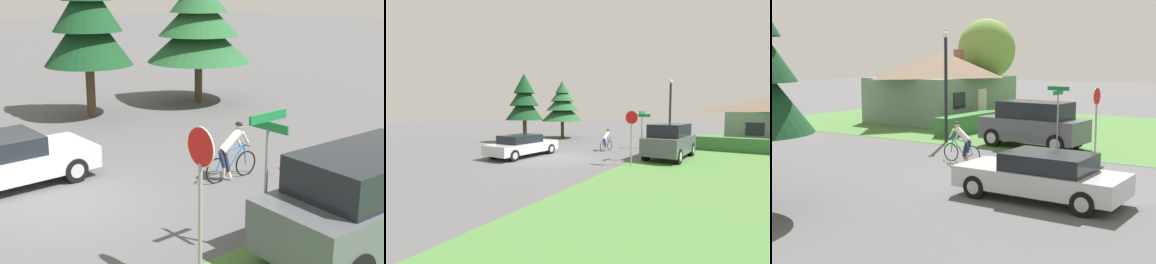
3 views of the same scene
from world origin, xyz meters
The scene contains 9 objects.
ground_plane centered at (0.00, 0.00, 0.00)m, with size 140.00×140.00×0.00m, color #515154.
sedan_left_lane centered at (-2.00, -0.76, 0.66)m, with size 1.91×4.56×1.30m.
cyclist centered at (1.22, 3.99, 0.72)m, with size 0.44×1.66×1.51m.
parked_suv_right centered at (5.62, 3.25, 1.00)m, with size 2.15×4.56×1.98m.
stop_sign centered at (4.48, 0.13, 1.90)m, with size 0.67×0.07×2.71m.
street_lamp centered at (4.70, 7.19, 2.87)m, with size 0.28×0.28×5.02m.
street_name_sign centered at (4.49, 1.68, 1.87)m, with size 0.90×0.90×2.70m.
conifer_tall_near centered at (-7.09, 4.69, 3.70)m, with size 3.27×3.27×6.02m.
conifer_tall_far centered at (-6.48, 9.50, 3.33)m, with size 4.29×4.29×5.84m.
Camera 2 is at (8.98, -11.89, 2.61)m, focal length 24.00 mm.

